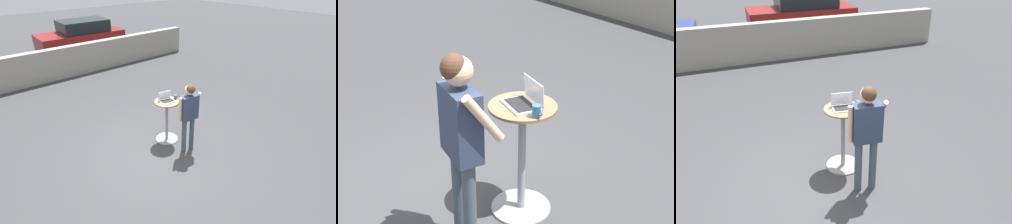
# 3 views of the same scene
# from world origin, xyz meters

# --- Properties ---
(ground_plane) EXTENTS (50.00, 50.00, 0.00)m
(ground_plane) POSITION_xyz_m (0.00, 0.00, 0.00)
(ground_plane) COLOR #3D3D3F
(cafe_table) EXTENTS (0.59, 0.59, 1.07)m
(cafe_table) POSITION_xyz_m (0.40, 0.39, 0.56)
(cafe_table) COLOR gray
(cafe_table) RESTS_ON ground_plane
(laptop) EXTENTS (0.38, 0.31, 0.22)m
(laptop) POSITION_xyz_m (0.41, 0.41, 1.12)
(laptop) COLOR silver
(laptop) RESTS_ON cafe_table
(coffee_mug) EXTENTS (0.11, 0.07, 0.10)m
(coffee_mug) POSITION_xyz_m (0.64, 0.35, 1.12)
(coffee_mug) COLOR #336084
(coffee_mug) RESTS_ON cafe_table
(standing_person) EXTENTS (0.57, 0.34, 1.68)m
(standing_person) POSITION_xyz_m (0.49, -0.26, 1.07)
(standing_person) COLOR #424C56
(standing_person) RESTS_ON ground_plane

